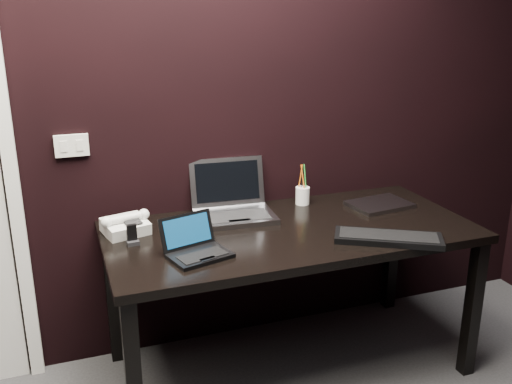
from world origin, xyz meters
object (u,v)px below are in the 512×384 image
object	(u,v)px
netbook	(196,248)
desk_phone	(125,225)
desk	(290,243)
mobile_phone	(132,237)
silver_laptop	(233,207)
closed_laptop	(380,204)
ext_keyboard	(388,238)
pen_cup	(303,195)

from	to	relation	value
netbook	desk_phone	bearing A→B (deg)	125.60
desk	mobile_phone	bearing A→B (deg)	175.46
netbook	silver_laptop	xyz separation A→B (m)	(0.28, 0.39, 0.02)
desk	netbook	bearing A→B (deg)	-162.91
desk	desk_phone	world-z (taller)	desk_phone
mobile_phone	desk_phone	bearing A→B (deg)	94.56
desk_phone	mobile_phone	bearing A→B (deg)	-85.44
desk	closed_laptop	distance (m)	0.57
desk	silver_laptop	distance (m)	0.34
desk	netbook	size ratio (longest dim) A/B	5.88
closed_laptop	mobile_phone	xyz separation A→B (m)	(-1.27, -0.07, 0.02)
silver_laptop	desk_phone	world-z (taller)	silver_laptop
ext_keyboard	desk_phone	world-z (taller)	desk_phone
silver_laptop	ext_keyboard	distance (m)	0.76
pen_cup	mobile_phone	bearing A→B (deg)	-165.43
mobile_phone	pen_cup	size ratio (longest dim) A/B	0.41
closed_laptop	mobile_phone	distance (m)	1.27
closed_laptop	mobile_phone	world-z (taller)	mobile_phone
desk_phone	pen_cup	world-z (taller)	pen_cup
ext_keyboard	mobile_phone	bearing A→B (deg)	162.01
netbook	mobile_phone	bearing A→B (deg)	138.26
netbook	mobile_phone	xyz separation A→B (m)	(-0.23, 0.21, 0.00)
mobile_phone	ext_keyboard	bearing A→B (deg)	-17.99
closed_laptop	ext_keyboard	bearing A→B (deg)	-116.92
ext_keyboard	pen_cup	distance (m)	0.60
desk	pen_cup	xyz separation A→B (m)	(0.19, 0.29, 0.13)
silver_laptop	closed_laptop	size ratio (longest dim) A/B	1.23
desk_phone	closed_laptop	bearing A→B (deg)	-2.92
netbook	mobile_phone	world-z (taller)	netbook
closed_laptop	desk_phone	world-z (taller)	desk_phone
desk	mobile_phone	distance (m)	0.73
silver_laptop	desk_phone	bearing A→B (deg)	-174.12
desk	netbook	distance (m)	0.52
netbook	pen_cup	xyz separation A→B (m)	(0.68, 0.44, 0.02)
desk	pen_cup	bearing A→B (deg)	56.90
closed_laptop	mobile_phone	bearing A→B (deg)	-177.01
pen_cup	netbook	bearing A→B (deg)	-146.84
desk_phone	pen_cup	distance (m)	0.93
desk	desk_phone	bearing A→B (deg)	165.50
desk_phone	pen_cup	bearing A→B (deg)	6.50
ext_keyboard	mobile_phone	size ratio (longest dim) A/B	5.44
ext_keyboard	closed_laptop	size ratio (longest dim) A/B	1.47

